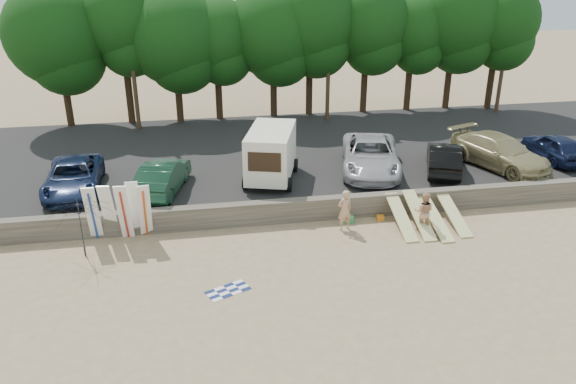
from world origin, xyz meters
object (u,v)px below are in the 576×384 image
Objects in this scene: car_1 at (163,177)px; beach_umbrella at (81,230)px; box_trailer at (271,152)px; car_5 at (555,147)px; car_3 at (444,158)px; beachgoer_a at (345,210)px; car_2 at (370,155)px; car_4 at (500,152)px; car_0 at (74,177)px; beachgoer_b at (424,212)px; cooler at (349,219)px.

beach_umbrella reaches higher than car_1.
car_5 is (15.12, 0.20, -0.69)m from box_trailer.
beachgoer_a is (-6.18, -4.06, -0.52)m from car_3.
car_2 is 3.65m from car_3.
car_1 is 0.80× the size of car_4.
box_trailer is 5.16m from car_1.
box_trailer is 9.12m from car_0.
car_3 is at bearing 160.54° from car_4.
car_0 is 4.07m from car_1.
beach_umbrella is (-13.73, 0.14, 0.30)m from beachgoer_b.
beachgoer_a is 1.02m from cooler.
car_1 is 13.73m from car_3.
car_5 is (20.21, 0.79, -0.01)m from car_1.
car_4 is (20.78, -0.42, 0.09)m from car_0.
car_5 is at bearing 23.19° from cooler.
beachgoer_b is at bearing 153.76° from beachgoer_a.
beachgoer_a is 3.30m from beachgoer_b.
beach_umbrella is (-10.49, -0.50, 0.26)m from beachgoer_a.
beachgoer_b is (3.23, -0.64, -0.04)m from beachgoer_a.
car_5 is 1.63× the size of beach_umbrella.
car_2 is at bearing -1.81° from car_5.
cooler is at bearing 17.02° from car_5.
car_0 is 2.97× the size of beachgoer_b.
box_trailer is 5.10m from car_2.
cooler is at bearing -103.56° from car_2.
beachgoer_b is at bearing 172.24° from car_1.
box_trailer is at bearing -158.67° from car_1.
car_5 is 2.34× the size of beachgoer_a.
car_3 is at bearing 15.30° from beach_umbrella.
beachgoer_b is (-9.43, -5.25, -0.55)m from car_5.
beachgoer_b is at bearing -22.11° from car_0.
beach_umbrella is at bearing 24.59° from beachgoer_b.
car_0 is 1.99× the size of beach_umbrella.
car_3 reaches higher than beachgoer_b.
car_5 is at bearing 12.44° from beach_umbrella.
car_2 is 3.28× the size of beachgoer_a.
car_1 is at bearing -41.79° from beachgoer_a.
car_2 is 1.06× the size of car_4.
car_1 is 5.23m from beach_umbrella.
beachgoer_a is at bearing 167.89° from car_1.
car_0 is 2.85× the size of beachgoer_a.
beach_umbrella is (-13.09, -5.24, -0.36)m from car_2.
beach_umbrella is at bearing 172.48° from car_4.
car_1 reaches higher than beachgoer_a.
car_2 is 1.40× the size of car_5.
beachgoer_a is at bearing 2.74° from beach_umbrella.
car_4 is 9.62m from cooler.
box_trailer is 8.68m from car_3.
car_1 is 8.64m from cooler.
car_3 is 6.50m from car_5.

